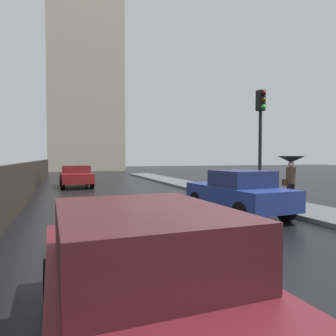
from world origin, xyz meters
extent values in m
plane|color=black|center=(0.00, 0.00, 0.00)|extent=(120.00, 120.00, 0.00)
cube|color=maroon|center=(-2.07, -0.29, 0.60)|extent=(1.86, 4.24, 0.59)
cube|color=#461C22|center=(-2.06, -0.32, 1.17)|extent=(1.57, 2.04, 0.54)
cylinder|color=black|center=(-1.34, 1.11, 0.31)|extent=(0.24, 0.62, 0.61)
cylinder|color=black|center=(-2.90, 1.05, 0.31)|extent=(0.24, 0.62, 0.61)
cube|color=navy|center=(2.61, 5.66, 0.65)|extent=(2.04, 4.06, 0.63)
cube|color=navy|center=(2.63, 5.45, 1.22)|extent=(1.65, 1.78, 0.51)
cylinder|color=black|center=(1.71, 6.89, 0.34)|extent=(0.27, 0.69, 0.67)
cylinder|color=black|center=(3.30, 7.02, 0.34)|extent=(0.27, 0.69, 0.67)
cylinder|color=black|center=(1.91, 4.30, 0.34)|extent=(0.27, 0.69, 0.67)
cylinder|color=black|center=(3.51, 4.43, 0.34)|extent=(0.27, 0.69, 0.67)
cube|color=maroon|center=(-2.01, 17.42, 0.62)|extent=(1.97, 4.22, 0.59)
cube|color=maroon|center=(-2.00, 17.26, 1.15)|extent=(1.67, 2.04, 0.46)
cylinder|color=black|center=(-1.12, 16.07, 0.33)|extent=(0.24, 0.67, 0.66)
cylinder|color=black|center=(-2.79, 16.01, 0.33)|extent=(0.24, 0.67, 0.66)
cylinder|color=black|center=(-1.22, 18.82, 0.33)|extent=(0.24, 0.67, 0.66)
cylinder|color=black|center=(-2.89, 18.76, 0.33)|extent=(0.24, 0.67, 0.66)
cylinder|color=black|center=(5.05, 6.15, 0.54)|extent=(0.14, 0.14, 0.79)
cylinder|color=black|center=(5.23, 6.14, 0.54)|extent=(0.14, 0.14, 0.79)
cylinder|color=#4C3828|center=(5.14, 6.15, 1.23)|extent=(0.34, 0.34, 0.61)
sphere|color=beige|center=(5.14, 6.15, 1.65)|extent=(0.21, 0.21, 0.21)
cube|color=#3F2314|center=(4.90, 6.16, 0.98)|extent=(0.20, 0.11, 0.24)
cylinder|color=#4C4C51|center=(5.14, 6.15, 1.56)|extent=(0.02, 0.02, 0.77)
cone|color=black|center=(5.14, 6.15, 1.83)|extent=(0.96, 0.96, 0.23)
cylinder|color=black|center=(4.19, 6.68, 1.88)|extent=(0.12, 0.12, 3.48)
cube|color=black|center=(4.19, 6.68, 4.00)|extent=(0.26, 0.26, 0.75)
sphere|color=#360503|center=(4.19, 6.51, 4.25)|extent=(0.17, 0.17, 0.17)
sphere|color=#392405|center=(4.19, 6.51, 4.00)|extent=(0.17, 0.17, 0.17)
sphere|color=green|center=(4.19, 6.51, 3.75)|extent=(0.17, 0.17, 0.17)
cube|color=beige|center=(0.18, 44.52, 15.29)|extent=(10.45, 10.99, 30.58)
camera|label=1|loc=(-2.76, -3.08, 1.90)|focal=32.96mm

